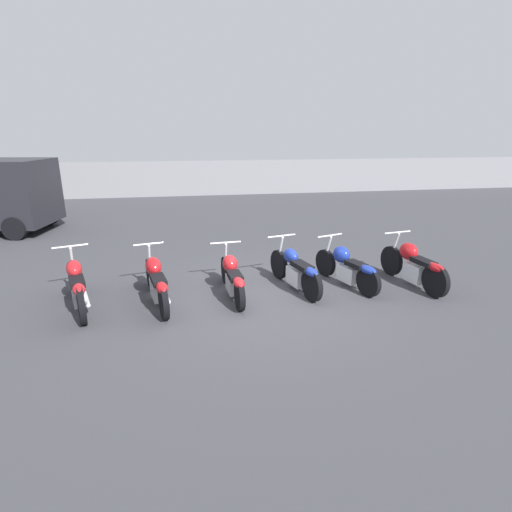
{
  "coord_description": "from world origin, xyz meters",
  "views": [
    {
      "loc": [
        -1.35,
        -7.05,
        3.12
      ],
      "look_at": [
        0.0,
        0.68,
        0.65
      ],
      "focal_mm": 28.0,
      "sensor_mm": 36.0,
      "label": 1
    }
  ],
  "objects_px": {
    "motorcycle_slot_1": "(156,281)",
    "motorcycle_slot_3": "(296,270)",
    "motorcycle_slot_2": "(232,277)",
    "motorcycle_slot_5": "(414,265)",
    "motorcycle_slot_4": "(347,267)",
    "motorcycle_slot_0": "(77,285)"
  },
  "relations": [
    {
      "from": "motorcycle_slot_1",
      "to": "motorcycle_slot_2",
      "type": "distance_m",
      "value": 1.44
    },
    {
      "from": "motorcycle_slot_2",
      "to": "motorcycle_slot_5",
      "type": "bearing_deg",
      "value": -5.9
    },
    {
      "from": "motorcycle_slot_4",
      "to": "motorcycle_slot_5",
      "type": "xyz_separation_m",
      "value": [
        1.37,
        -0.22,
        0.04
      ]
    },
    {
      "from": "motorcycle_slot_0",
      "to": "motorcycle_slot_3",
      "type": "relative_size",
      "value": 1.03
    },
    {
      "from": "motorcycle_slot_1",
      "to": "motorcycle_slot_2",
      "type": "height_order",
      "value": "motorcycle_slot_1"
    },
    {
      "from": "motorcycle_slot_2",
      "to": "motorcycle_slot_4",
      "type": "distance_m",
      "value": 2.42
    },
    {
      "from": "motorcycle_slot_3",
      "to": "motorcycle_slot_5",
      "type": "distance_m",
      "value": 2.49
    },
    {
      "from": "motorcycle_slot_0",
      "to": "motorcycle_slot_4",
      "type": "xyz_separation_m",
      "value": [
        5.24,
        0.24,
        -0.04
      ]
    },
    {
      "from": "motorcycle_slot_1",
      "to": "motorcycle_slot_3",
      "type": "height_order",
      "value": "motorcycle_slot_3"
    },
    {
      "from": "motorcycle_slot_3",
      "to": "motorcycle_slot_4",
      "type": "xyz_separation_m",
      "value": [
        1.11,
        0.01,
        -0.0
      ]
    },
    {
      "from": "motorcycle_slot_1",
      "to": "motorcycle_slot_4",
      "type": "bearing_deg",
      "value": -9.46
    },
    {
      "from": "motorcycle_slot_0",
      "to": "motorcycle_slot_5",
      "type": "bearing_deg",
      "value": -17.51
    },
    {
      "from": "motorcycle_slot_1",
      "to": "motorcycle_slot_0",
      "type": "bearing_deg",
      "value": 169.1
    },
    {
      "from": "motorcycle_slot_0",
      "to": "motorcycle_slot_1",
      "type": "relative_size",
      "value": 0.94
    },
    {
      "from": "motorcycle_slot_5",
      "to": "motorcycle_slot_4",
      "type": "bearing_deg",
      "value": 161.85
    },
    {
      "from": "motorcycle_slot_4",
      "to": "motorcycle_slot_2",
      "type": "bearing_deg",
      "value": 164.8
    },
    {
      "from": "motorcycle_slot_2",
      "to": "motorcycle_slot_5",
      "type": "height_order",
      "value": "motorcycle_slot_5"
    },
    {
      "from": "motorcycle_slot_3",
      "to": "motorcycle_slot_0",
      "type": "bearing_deg",
      "value": 169.06
    },
    {
      "from": "motorcycle_slot_2",
      "to": "motorcycle_slot_5",
      "type": "xyz_separation_m",
      "value": [
        3.78,
        -0.09,
        0.05
      ]
    },
    {
      "from": "motorcycle_slot_5",
      "to": "motorcycle_slot_3",
      "type": "bearing_deg",
      "value": 166.13
    },
    {
      "from": "motorcycle_slot_3",
      "to": "motorcycle_slot_4",
      "type": "distance_m",
      "value": 1.11
    },
    {
      "from": "motorcycle_slot_1",
      "to": "motorcycle_slot_2",
      "type": "bearing_deg",
      "value": -9.51
    }
  ]
}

